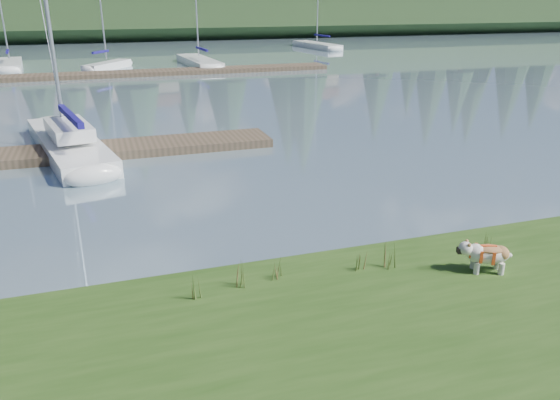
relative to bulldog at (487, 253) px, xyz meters
name	(u,v)px	position (x,y,z in m)	size (l,w,h in m)	color
ground	(127,76)	(-4.70, 33.28, -0.73)	(200.00, 200.00, 0.00)	#77919F
ridge	(106,18)	(-4.70, 76.28, 1.77)	(200.00, 20.00, 5.00)	#1E3319
bulldog	(487,253)	(0.00, 0.00, 0.00)	(1.02, 0.65, 0.60)	silver
sailboat_main	(65,137)	(-8.05, 13.54, -0.31)	(3.56, 9.17, 12.92)	white
dock_near	(45,155)	(-8.70, 12.28, -0.58)	(16.00, 2.00, 0.30)	#4C3D2C
dock_far	(155,73)	(-2.70, 33.28, -0.58)	(26.00, 2.20, 0.30)	#4C3D2C
sailboat_bg_1	(11,63)	(-13.11, 41.08, -0.40)	(2.27, 8.06, 11.87)	white
sailboat_bg_2	(111,65)	(-5.59, 37.71, -0.39)	(4.21, 5.43, 8.96)	white
sailboat_bg_3	(196,60)	(1.29, 38.69, -0.41)	(2.53, 9.66, 13.86)	white
sailboat_bg_5	(313,45)	(16.34, 50.42, -0.41)	(2.94, 9.23, 12.84)	white
weed_0	(242,275)	(-4.58, 0.90, -0.15)	(0.17, 0.14, 0.53)	#475B23
weed_1	(278,268)	(-3.86, 1.01, -0.18)	(0.17, 0.14, 0.47)	#475B23
weed_2	(390,256)	(-1.66, 0.73, -0.15)	(0.17, 0.14, 0.54)	#475B23
weed_3	(196,287)	(-5.45, 0.74, -0.16)	(0.17, 0.14, 0.53)	#475B23
weed_4	(361,262)	(-2.25, 0.78, -0.21)	(0.17, 0.14, 0.39)	#475B23
weed_5	(490,246)	(0.49, 0.52, -0.15)	(0.17, 0.14, 0.54)	#475B23
mud_lip	(227,281)	(-4.70, 1.68, -0.66)	(60.00, 0.50, 0.14)	#33281C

